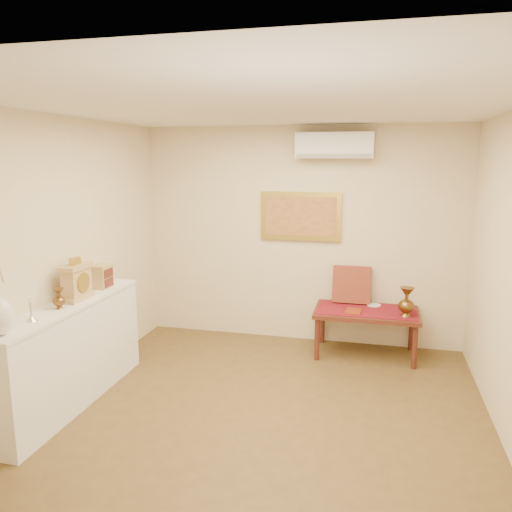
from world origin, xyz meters
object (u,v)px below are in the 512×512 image
(display_ledge, at_px, (71,354))
(low_table, at_px, (366,316))
(wooden_chest, at_px, (102,276))
(mantel_clock, at_px, (77,282))
(brass_urn_tall, at_px, (407,299))

(display_ledge, xyz_separation_m, low_table, (2.67, 1.88, -0.01))
(wooden_chest, bearing_deg, mantel_clock, -88.99)
(display_ledge, relative_size, mantel_clock, 4.93)
(brass_urn_tall, xyz_separation_m, mantel_clock, (-3.10, -1.59, 0.39))
(display_ledge, bearing_deg, low_table, 35.10)
(mantel_clock, height_order, low_table, mantel_clock)
(brass_urn_tall, relative_size, mantel_clock, 0.98)
(brass_urn_tall, bearing_deg, wooden_chest, -160.09)
(low_table, bearing_deg, brass_urn_tall, -17.95)
(mantel_clock, bearing_deg, low_table, 32.99)
(mantel_clock, relative_size, wooden_chest, 1.68)
(display_ledge, distance_m, wooden_chest, 0.87)
(brass_urn_tall, distance_m, mantel_clock, 3.50)
(brass_urn_tall, relative_size, display_ledge, 0.20)
(display_ledge, height_order, low_table, display_ledge)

